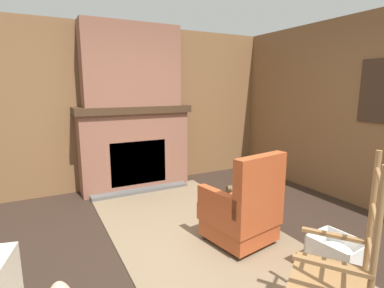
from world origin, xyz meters
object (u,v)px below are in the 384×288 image
object	(u,v)px
armchair	(243,212)
oil_lamp_vase	(113,99)
rocking_chair	(337,282)
firewood_stack	(244,192)
laundry_basket	(336,257)
storage_case	(155,101)

from	to	relation	value
armchair	oil_lamp_vase	bearing A→B (deg)	8.02
rocking_chair	firewood_stack	world-z (taller)	rocking_chair
rocking_chair	laundry_basket	distance (m)	0.81
armchair	firewood_stack	xyz separation A→B (m)	(-1.12, 0.89, -0.29)
firewood_stack	laundry_basket	size ratio (longest dim) A/B	1.18
armchair	laundry_basket	distance (m)	0.93
armchair	rocking_chair	distance (m)	1.30
laundry_basket	oil_lamp_vase	distance (m)	3.59
firewood_stack	laundry_basket	world-z (taller)	laundry_basket
armchair	storage_case	size ratio (longest dim) A/B	3.75
armchair	oil_lamp_vase	distance (m)	2.68
armchair	storage_case	distance (m)	2.56
firewood_stack	oil_lamp_vase	bearing A→B (deg)	-126.64
armchair	storage_case	bearing A→B (deg)	-8.10
armchair	rocking_chair	bearing A→B (deg)	160.34
firewood_stack	laundry_basket	distance (m)	2.01
rocking_chair	firewood_stack	xyz separation A→B (m)	(-2.40, 1.11, -0.35)
rocking_chair	storage_case	size ratio (longest dim) A/B	4.70
armchair	laundry_basket	world-z (taller)	armchair
rocking_chair	storage_case	bearing A→B (deg)	-37.32
rocking_chair	oil_lamp_vase	distance (m)	3.79
laundry_basket	storage_case	distance (m)	3.42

